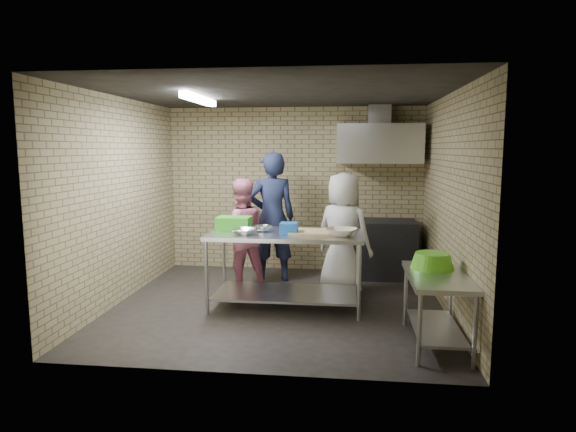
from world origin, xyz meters
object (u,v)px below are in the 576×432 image
object	(u,v)px
woman_white	(343,233)
blue_tub	(289,228)
stove	(377,249)
bottle_red	(381,148)
bottle_green	(407,149)
prep_table	(286,270)
man_navy	(272,217)
green_crate	(234,223)
side_counter	(437,310)
green_basin	(432,261)
woman_pink	(241,234)

from	to	relation	value
woman_white	blue_tub	bearing A→B (deg)	79.80
blue_tub	woman_white	world-z (taller)	woman_white
stove	bottle_red	bearing A→B (deg)	78.23
bottle_green	prep_table	bearing A→B (deg)	-131.43
man_navy	woman_white	distance (m)	1.20
bottle_green	man_navy	size ratio (longest dim) A/B	0.08
stove	green_crate	distance (m)	2.57
side_counter	green_basin	world-z (taller)	green_basin
green_crate	green_basin	bearing A→B (deg)	-21.45
blue_tub	stove	bearing A→B (deg)	56.11
man_navy	woman_white	size ratio (longest dim) A/B	1.16
man_navy	woman_pink	world-z (taller)	man_navy
bottle_red	bottle_green	size ratio (longest dim) A/B	1.20
stove	bottle_red	size ratio (longest dim) A/B	6.67
side_counter	green_crate	world-z (taller)	green_crate
green_crate	woman_white	bearing A→B (deg)	24.13
prep_table	man_navy	size ratio (longest dim) A/B	0.98
stove	green_basin	size ratio (longest dim) A/B	2.61
blue_tub	side_counter	bearing A→B (deg)	-30.33
green_crate	green_basin	size ratio (longest dim) A/B	0.94
green_basin	prep_table	bearing A→B (deg)	154.11
woman_pink	woman_white	distance (m)	1.47
green_crate	bottle_green	distance (m)	3.15
prep_table	green_crate	bearing A→B (deg)	170.27
blue_tub	bottle_red	world-z (taller)	bottle_red
blue_tub	woman_white	bearing A→B (deg)	52.02
man_navy	woman_pink	bearing A→B (deg)	33.73
bottle_red	woman_pink	xyz separation A→B (m)	(-2.05, -1.14, -1.23)
side_counter	man_navy	world-z (taller)	man_navy
green_basin	woman_pink	size ratio (longest dim) A/B	0.29
side_counter	blue_tub	xyz separation A→B (m)	(-1.65, 0.96, 0.67)
side_counter	green_basin	bearing A→B (deg)	94.57
man_navy	side_counter	bearing A→B (deg)	115.34
prep_table	side_counter	size ratio (longest dim) A/B	1.62
blue_tub	woman_pink	bearing A→B (deg)	132.19
green_crate	side_counter	bearing A→B (deg)	-26.28
bottle_green	woman_pink	size ratio (longest dim) A/B	0.09
bottle_red	woman_pink	size ratio (longest dim) A/B	0.11
green_crate	green_basin	distance (m)	2.57
man_navy	woman_pink	xyz separation A→B (m)	(-0.39, -0.46, -0.19)
stove	bottle_green	size ratio (longest dim) A/B	8.00
green_basin	stove	bearing A→B (deg)	99.76
prep_table	woman_white	bearing A→B (deg)	46.45
stove	woman_white	size ratio (longest dim) A/B	0.71
side_counter	woman_white	distance (m)	2.12
green_crate	woman_pink	size ratio (longest dim) A/B	0.27
green_basin	woman_pink	xyz separation A→B (m)	(-2.43, 1.60, -0.04)
stove	bottle_red	distance (m)	1.60
green_crate	woman_pink	world-z (taller)	woman_pink
woman_pink	woman_white	world-z (taller)	woman_white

